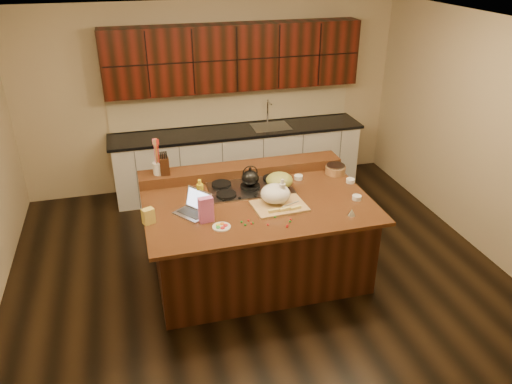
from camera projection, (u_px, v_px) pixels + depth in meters
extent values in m
cube|color=black|center=(257.00, 272.00, 5.73)|extent=(5.50, 5.00, 0.01)
cube|color=silver|center=(257.00, 27.00, 4.51)|extent=(5.50, 5.00, 0.01)
cube|color=tan|center=(212.00, 97.00, 7.28)|extent=(5.50, 0.01, 2.70)
cube|color=tan|center=(368.00, 327.00, 2.96)|extent=(5.50, 0.01, 2.70)
cube|color=tan|center=(487.00, 139.00, 5.76)|extent=(0.01, 5.00, 2.70)
cube|color=black|center=(257.00, 239.00, 5.53)|extent=(2.22, 1.42, 0.88)
cube|color=black|center=(257.00, 202.00, 5.33)|extent=(2.40, 1.60, 0.04)
cube|color=black|center=(242.00, 170.00, 5.89)|extent=(2.40, 0.30, 0.12)
cube|color=gray|center=(250.00, 188.00, 5.57)|extent=(0.92, 0.52, 0.02)
cylinder|color=black|center=(221.00, 185.00, 5.60)|extent=(0.22, 0.22, 0.03)
cylinder|color=black|center=(273.00, 179.00, 5.74)|extent=(0.22, 0.22, 0.03)
cylinder|color=black|center=(226.00, 195.00, 5.38)|extent=(0.22, 0.22, 0.03)
cylinder|color=black|center=(279.00, 188.00, 5.52)|extent=(0.22, 0.22, 0.03)
cylinder|color=black|center=(250.00, 186.00, 5.56)|extent=(0.22, 0.22, 0.03)
cube|color=silver|center=(238.00, 161.00, 7.47)|extent=(3.60, 0.62, 0.90)
cube|color=black|center=(238.00, 131.00, 7.25)|extent=(3.70, 0.66, 0.04)
cube|color=gray|center=(271.00, 127.00, 7.36)|extent=(0.55, 0.42, 0.01)
cylinder|color=gray|center=(268.00, 111.00, 7.44)|extent=(0.02, 0.02, 0.36)
cube|color=black|center=(234.00, 57.00, 6.92)|extent=(3.60, 0.34, 0.90)
cube|color=tan|center=(233.00, 106.00, 7.39)|extent=(3.60, 0.03, 0.50)
ellipsoid|color=black|center=(250.00, 178.00, 5.51)|extent=(0.24, 0.24, 0.18)
ellipsoid|color=olive|center=(279.00, 180.00, 5.47)|extent=(0.34, 0.34, 0.16)
cube|color=#B7B7BC|center=(191.00, 214.00, 5.05)|extent=(0.38, 0.40, 0.02)
cube|color=black|center=(191.00, 213.00, 5.04)|extent=(0.27, 0.30, 0.00)
cube|color=#B7B7BC|center=(199.00, 200.00, 5.07)|extent=(0.25, 0.31, 0.21)
cube|color=silver|center=(198.00, 200.00, 5.07)|extent=(0.22, 0.27, 0.18)
cylinder|color=gold|center=(200.00, 196.00, 5.12)|extent=(0.09, 0.09, 0.27)
cylinder|color=silver|center=(282.00, 195.00, 5.17)|extent=(0.08, 0.08, 0.25)
cube|color=tan|center=(279.00, 206.00, 5.18)|extent=(0.56, 0.43, 0.02)
ellipsoid|color=white|center=(275.00, 194.00, 5.20)|extent=(0.31, 0.31, 0.19)
cube|color=#EDD872|center=(274.00, 211.00, 5.04)|extent=(0.12, 0.03, 0.03)
cube|color=#EDD872|center=(285.00, 209.00, 5.07)|extent=(0.12, 0.03, 0.03)
cube|color=#EDD872|center=(296.00, 208.00, 5.09)|extent=(0.12, 0.03, 0.03)
cylinder|color=gray|center=(291.00, 204.00, 5.19)|extent=(0.21, 0.08, 0.01)
cylinder|color=white|center=(357.00, 198.00, 5.33)|extent=(0.11, 0.11, 0.04)
cylinder|color=white|center=(350.00, 181.00, 5.71)|extent=(0.13, 0.13, 0.04)
cylinder|color=white|center=(298.00, 177.00, 5.79)|extent=(0.12, 0.12, 0.04)
cylinder|color=#996B3F|center=(335.00, 170.00, 5.92)|extent=(0.26, 0.26, 0.09)
cone|color=silver|center=(352.00, 212.00, 5.02)|extent=(0.09, 0.09, 0.07)
cube|color=#D564AF|center=(206.00, 210.00, 4.87)|extent=(0.15, 0.10, 0.26)
cylinder|color=white|center=(221.00, 227.00, 4.82)|extent=(0.19, 0.19, 0.01)
cube|color=gold|center=(148.00, 216.00, 4.86)|extent=(0.13, 0.12, 0.16)
cylinder|color=white|center=(158.00, 168.00, 5.61)|extent=(0.15, 0.15, 0.14)
cube|color=black|center=(164.00, 165.00, 5.61)|extent=(0.10, 0.17, 0.20)
ellipsoid|color=red|center=(287.00, 225.00, 4.84)|extent=(0.02, 0.02, 0.02)
ellipsoid|color=#198C26|center=(245.00, 225.00, 4.85)|extent=(0.02, 0.02, 0.02)
ellipsoid|color=red|center=(287.00, 227.00, 4.82)|extent=(0.02, 0.02, 0.02)
ellipsoid|color=#198C26|center=(290.00, 221.00, 4.91)|extent=(0.02, 0.02, 0.02)
ellipsoid|color=red|center=(248.00, 220.00, 4.92)|extent=(0.02, 0.02, 0.02)
ellipsoid|color=#198C26|center=(242.00, 222.00, 4.90)|extent=(0.02, 0.02, 0.02)
ellipsoid|color=red|center=(291.00, 219.00, 4.94)|extent=(0.02, 0.02, 0.02)
ellipsoid|color=#198C26|center=(275.00, 217.00, 4.98)|extent=(0.02, 0.02, 0.02)
ellipsoid|color=red|center=(268.00, 225.00, 4.85)|extent=(0.02, 0.02, 0.02)
ellipsoid|color=#198C26|center=(253.00, 223.00, 4.88)|extent=(0.02, 0.02, 0.02)
ellipsoid|color=red|center=(251.00, 223.00, 4.87)|extent=(0.02, 0.02, 0.02)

